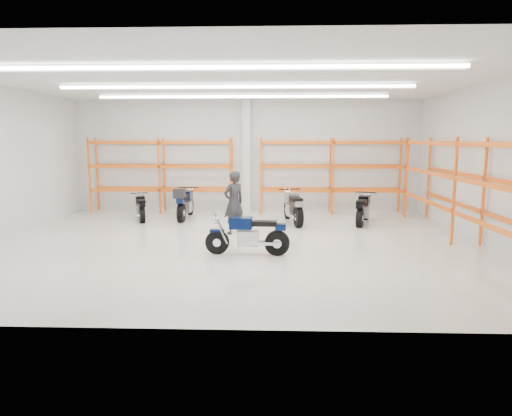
{
  "coord_description": "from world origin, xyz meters",
  "views": [
    {
      "loc": [
        1.05,
        -12.7,
        2.93
      ],
      "look_at": [
        0.57,
        0.5,
        0.94
      ],
      "focal_mm": 32.0,
      "sensor_mm": 36.0,
      "label": 1
    }
  ],
  "objects_px": {
    "motorcycle_back_b": "(185,204)",
    "motorcycle_back_d": "(363,210)",
    "motorcycle_back_c": "(293,208)",
    "standing_man": "(234,203)",
    "motorcycle_main": "(251,236)",
    "motorcycle_back_a": "(141,208)",
    "structural_column": "(247,156)"
  },
  "relations": [
    {
      "from": "motorcycle_back_c",
      "to": "motorcycle_back_d",
      "type": "bearing_deg",
      "value": -1.19
    },
    {
      "from": "motorcycle_main",
      "to": "motorcycle_back_b",
      "type": "bearing_deg",
      "value": 117.74
    },
    {
      "from": "motorcycle_back_c",
      "to": "standing_man",
      "type": "bearing_deg",
      "value": -136.58
    },
    {
      "from": "structural_column",
      "to": "motorcycle_back_b",
      "type": "bearing_deg",
      "value": -136.91
    },
    {
      "from": "motorcycle_main",
      "to": "motorcycle_back_c",
      "type": "xyz_separation_m",
      "value": [
        1.28,
        4.46,
        0.04
      ]
    },
    {
      "from": "motorcycle_back_c",
      "to": "motorcycle_back_b",
      "type": "bearing_deg",
      "value": 170.66
    },
    {
      "from": "motorcycle_back_b",
      "to": "standing_man",
      "type": "xyz_separation_m",
      "value": [
        2.03,
        -2.49,
        0.39
      ]
    },
    {
      "from": "standing_man",
      "to": "motorcycle_back_c",
      "type": "bearing_deg",
      "value": -177.31
    },
    {
      "from": "motorcycle_back_a",
      "to": "motorcycle_back_b",
      "type": "height_order",
      "value": "motorcycle_back_b"
    },
    {
      "from": "motorcycle_back_d",
      "to": "motorcycle_back_b",
      "type": "bearing_deg",
      "value": 173.71
    },
    {
      "from": "motorcycle_back_a",
      "to": "motorcycle_back_d",
      "type": "xyz_separation_m",
      "value": [
        7.94,
        -0.47,
        0.05
      ]
    },
    {
      "from": "motorcycle_back_d",
      "to": "motorcycle_back_c",
      "type": "bearing_deg",
      "value": 178.81
    },
    {
      "from": "motorcycle_back_b",
      "to": "motorcycle_back_c",
      "type": "bearing_deg",
      "value": -9.34
    },
    {
      "from": "motorcycle_back_a",
      "to": "motorcycle_back_c",
      "type": "bearing_deg",
      "value": -4.36
    },
    {
      "from": "motorcycle_back_b",
      "to": "standing_man",
      "type": "relative_size",
      "value": 1.21
    },
    {
      "from": "motorcycle_main",
      "to": "motorcycle_back_a",
      "type": "bearing_deg",
      "value": 131.05
    },
    {
      "from": "motorcycle_back_a",
      "to": "motorcycle_back_c",
      "type": "height_order",
      "value": "motorcycle_back_c"
    },
    {
      "from": "motorcycle_back_c",
      "to": "structural_column",
      "type": "bearing_deg",
      "value": 123.7
    },
    {
      "from": "motorcycle_back_d",
      "to": "standing_man",
      "type": "bearing_deg",
      "value": -157.71
    },
    {
      "from": "motorcycle_back_c",
      "to": "motorcycle_main",
      "type": "bearing_deg",
      "value": -105.97
    },
    {
      "from": "motorcycle_back_d",
      "to": "standing_man",
      "type": "relative_size",
      "value": 1.07
    },
    {
      "from": "motorcycle_back_c",
      "to": "standing_man",
      "type": "distance_m",
      "value": 2.7
    },
    {
      "from": "motorcycle_back_b",
      "to": "motorcycle_back_d",
      "type": "relative_size",
      "value": 1.14
    },
    {
      "from": "motorcycle_back_d",
      "to": "standing_man",
      "type": "xyz_separation_m",
      "value": [
        -4.35,
        -1.78,
        0.48
      ]
    },
    {
      "from": "motorcycle_main",
      "to": "standing_man",
      "type": "xyz_separation_m",
      "value": [
        -0.66,
        2.63,
        0.48
      ]
    },
    {
      "from": "motorcycle_back_d",
      "to": "structural_column",
      "type": "relative_size",
      "value": 0.47
    },
    {
      "from": "standing_man",
      "to": "motorcycle_main",
      "type": "bearing_deg",
      "value": 63.35
    },
    {
      "from": "structural_column",
      "to": "motorcycle_main",
      "type": "bearing_deg",
      "value": -85.88
    },
    {
      "from": "motorcycle_main",
      "to": "motorcycle_back_a",
      "type": "relative_size",
      "value": 1.16
    },
    {
      "from": "motorcycle_back_a",
      "to": "motorcycle_main",
      "type": "bearing_deg",
      "value": -48.95
    },
    {
      "from": "motorcycle_main",
      "to": "motorcycle_back_d",
      "type": "xyz_separation_m",
      "value": [
        3.69,
        4.41,
        0.0
      ]
    },
    {
      "from": "motorcycle_back_b",
      "to": "standing_man",
      "type": "bearing_deg",
      "value": -50.75
    }
  ]
}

